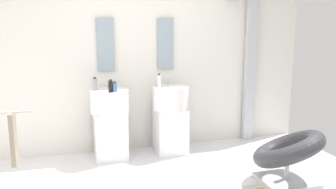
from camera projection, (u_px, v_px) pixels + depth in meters
rear_partition at (135, 54)px, 4.84m from camera, size 4.80×0.10×2.60m
pedestal_sink_left at (110, 122)px, 4.59m from camera, size 0.48×0.48×0.99m
pedestal_sink_right at (170, 117)px, 4.79m from camera, size 0.48×0.48×0.99m
vanity_mirror_left at (105, 45)px, 4.64m from camera, size 0.22×0.03×0.68m
vanity_mirror_right at (165, 44)px, 4.85m from camera, size 0.22×0.03×0.68m
shower_column at (249, 67)px, 5.19m from camera, size 0.49×0.24×2.05m
lounge_chair at (288, 153)px, 3.85m from camera, size 1.11×1.11×0.65m
towel_rack at (10, 140)px, 3.40m from camera, size 0.37×0.22×0.95m
soap_bottle_blue at (115, 87)px, 4.38m from camera, size 0.06×0.06×0.12m
soap_bottle_white at (159, 82)px, 4.72m from camera, size 0.04×0.04×0.13m
soap_bottle_grey at (95, 84)px, 4.48m from camera, size 0.06×0.06×0.16m
soap_bottle_clear at (159, 81)px, 4.66m from camera, size 0.05×0.05×0.18m
soap_bottle_black at (111, 86)px, 4.36m from camera, size 0.05×0.05×0.15m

